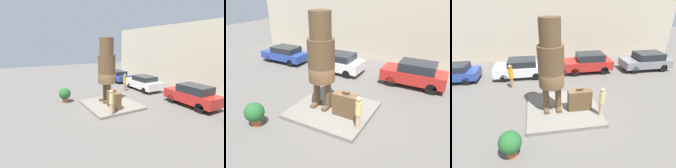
# 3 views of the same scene
# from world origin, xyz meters

# --- Properties ---
(ground_plane) EXTENTS (60.00, 60.00, 0.00)m
(ground_plane) POSITION_xyz_m (0.00, 0.00, 0.00)
(ground_plane) COLOR #605B56
(pedestal) EXTENTS (4.21, 3.91, 0.19)m
(pedestal) POSITION_xyz_m (0.00, 0.00, 0.10)
(pedestal) COLOR slate
(pedestal) RESTS_ON ground_plane
(building_backdrop) EXTENTS (28.00, 0.60, 7.02)m
(building_backdrop) POSITION_xyz_m (0.00, 10.01, 3.51)
(building_backdrop) COLOR beige
(building_backdrop) RESTS_ON ground_plane
(statue_figure) EXTENTS (1.38, 1.38, 5.09)m
(statue_figure) POSITION_xyz_m (-0.62, -0.04, 3.17)
(statue_figure) COLOR brown
(statue_figure) RESTS_ON pedestal
(giant_suitcase) EXTENTS (1.34, 0.52, 1.43)m
(giant_suitcase) POSITION_xyz_m (0.93, -0.28, 0.80)
(giant_suitcase) COLOR brown
(giant_suitcase) RESTS_ON pedestal
(tourist) EXTENTS (0.29, 0.29, 1.69)m
(tourist) POSITION_xyz_m (1.95, -1.04, 1.12)
(tourist) COLOR tan
(tourist) RESTS_ON pedestal
(parked_car_blue) EXTENTS (4.05, 1.78, 1.41)m
(parked_car_blue) POSITION_xyz_m (-7.99, 5.28, 0.75)
(parked_car_blue) COLOR #284293
(parked_car_blue) RESTS_ON ground_plane
(parked_car_white) EXTENTS (4.09, 1.90, 1.54)m
(parked_car_white) POSITION_xyz_m (-2.70, 5.40, 0.81)
(parked_car_white) COLOR silver
(parked_car_white) RESTS_ON ground_plane
(parked_car_red) EXTENTS (4.18, 1.80, 1.71)m
(parked_car_red) POSITION_xyz_m (3.13, 5.56, 0.90)
(parked_car_red) COLOR #B2231E
(parked_car_red) RESTS_ON ground_plane
(planter_pot) EXTENTS (0.96, 0.96, 1.22)m
(planter_pot) POSITION_xyz_m (-2.67, -2.95, 0.70)
(planter_pot) COLOR #AD5638
(planter_pot) RESTS_ON ground_plane
(worker_hivis) EXTENTS (0.31, 0.31, 1.82)m
(worker_hivis) POSITION_xyz_m (-3.25, 3.40, 1.00)
(worker_hivis) COLOR #A87A56
(worker_hivis) RESTS_ON ground_plane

